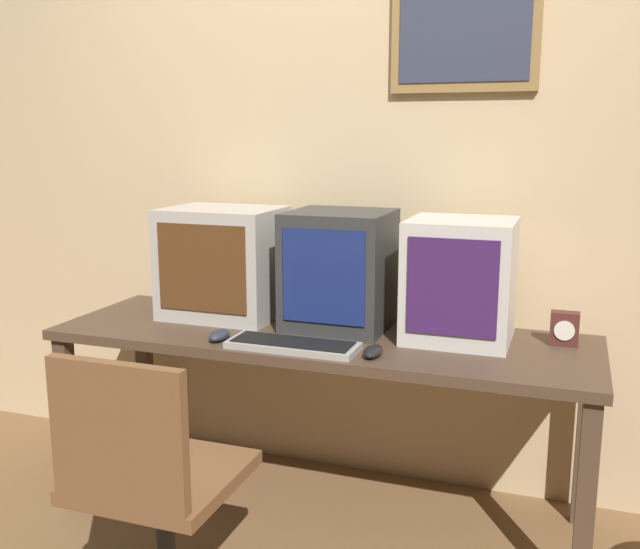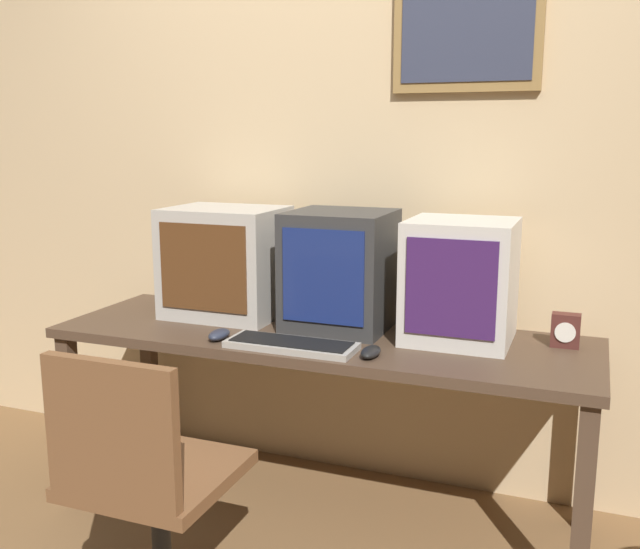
% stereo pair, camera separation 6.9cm
% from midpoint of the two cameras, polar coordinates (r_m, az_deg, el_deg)
% --- Properties ---
extents(wall_back, '(8.00, 0.08, 2.60)m').
position_cam_midpoint_polar(wall_back, '(2.88, 2.17, 8.95)').
color(wall_back, '#D1B284').
rests_on(wall_back, ground_plane).
extents(desk, '(1.95, 0.62, 0.71)m').
position_cam_midpoint_polar(desk, '(2.61, -0.76, -6.31)').
color(desk, '#4C3828').
rests_on(desk, ground_plane).
extents(monitor_left, '(0.44, 0.36, 0.43)m').
position_cam_midpoint_polar(monitor_left, '(2.82, -8.42, 0.96)').
color(monitor_left, '#B7B2A8').
rests_on(monitor_left, desk).
extents(monitor_center, '(0.36, 0.36, 0.43)m').
position_cam_midpoint_polar(monitor_center, '(2.62, 0.82, 0.36)').
color(monitor_center, '#333333').
rests_on(monitor_center, desk).
extents(monitor_right, '(0.36, 0.35, 0.42)m').
position_cam_midpoint_polar(monitor_right, '(2.51, 10.38, -0.44)').
color(monitor_right, beige).
rests_on(monitor_right, desk).
extents(keyboard_main, '(0.44, 0.16, 0.03)m').
position_cam_midpoint_polar(keyboard_main, '(2.41, -3.01, -5.65)').
color(keyboard_main, '#A8A399').
rests_on(keyboard_main, desk).
extents(mouse_near_keyboard, '(0.06, 0.12, 0.03)m').
position_cam_midpoint_polar(mouse_near_keyboard, '(2.33, 3.41, -6.17)').
color(mouse_near_keyboard, black).
rests_on(mouse_near_keyboard, desk).
extents(mouse_far_corner, '(0.06, 0.11, 0.04)m').
position_cam_midpoint_polar(mouse_far_corner, '(2.53, -8.83, -4.84)').
color(mouse_far_corner, '#282D3D').
rests_on(mouse_far_corner, desk).
extents(desk_clock, '(0.09, 0.06, 0.12)m').
position_cam_midpoint_polar(desk_clock, '(2.56, 18.25, -4.13)').
color(desk_clock, '#4C231E').
rests_on(desk_clock, desk).
extents(office_chair, '(0.45, 0.45, 0.86)m').
position_cam_midpoint_polar(office_chair, '(2.17, -14.11, -17.76)').
color(office_chair, black).
rests_on(office_chair, ground_plane).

